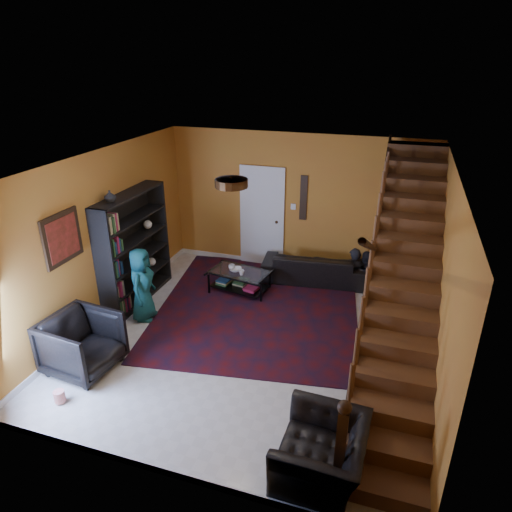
% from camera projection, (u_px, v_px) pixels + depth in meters
% --- Properties ---
extents(floor, '(5.50, 5.50, 0.00)m').
position_uv_depth(floor, '(253.00, 338.00, 7.28)').
color(floor, beige).
rests_on(floor, ground).
extents(room, '(5.50, 5.50, 5.50)m').
position_uv_depth(room, '(209.00, 286.00, 8.79)').
color(room, '#BD812A').
rests_on(room, ground).
extents(staircase, '(0.95, 5.02, 3.18)m').
position_uv_depth(staircase, '(403.00, 279.00, 6.11)').
color(staircase, brown).
rests_on(staircase, floor).
extents(bookshelf, '(0.35, 1.80, 2.00)m').
position_uv_depth(bookshelf, '(135.00, 250.00, 8.08)').
color(bookshelf, black).
rests_on(bookshelf, floor).
extents(door, '(0.82, 0.05, 2.05)m').
position_uv_depth(door, '(262.00, 219.00, 9.42)').
color(door, silver).
rests_on(door, floor).
extents(framed_picture, '(0.04, 0.74, 0.74)m').
position_uv_depth(framed_picture, '(62.00, 238.00, 6.51)').
color(framed_picture, maroon).
rests_on(framed_picture, room).
extents(wall_hanging, '(0.14, 0.03, 0.90)m').
position_uv_depth(wall_hanging, '(304.00, 198.00, 8.97)').
color(wall_hanging, black).
rests_on(wall_hanging, room).
extents(ceiling_fixture, '(0.40, 0.40, 0.10)m').
position_uv_depth(ceiling_fixture, '(231.00, 183.00, 5.46)').
color(ceiling_fixture, '#3F2814').
rests_on(ceiling_fixture, room).
extents(rug, '(3.99, 4.40, 0.02)m').
position_uv_depth(rug, '(259.00, 307.00, 8.15)').
color(rug, '#3F0B0E').
rests_on(rug, floor).
extents(sofa, '(2.06, 1.00, 0.58)m').
position_uv_depth(sofa, '(314.00, 267.00, 9.01)').
color(sofa, black).
rests_on(sofa, floor).
extents(armchair_left, '(1.01, 0.99, 0.84)m').
position_uv_depth(armchair_left, '(82.00, 344.00, 6.42)').
color(armchair_left, black).
rests_on(armchair_left, floor).
extents(armchair_right, '(0.93, 1.05, 0.67)m').
position_uv_depth(armchair_right, '(321.00, 454.00, 4.77)').
color(armchair_right, black).
rests_on(armchair_right, floor).
extents(person_adult_a, '(0.48, 0.35, 1.23)m').
position_uv_depth(person_adult_a, '(353.00, 277.00, 8.89)').
color(person_adult_a, black).
rests_on(person_adult_a, sofa).
extents(person_adult_b, '(0.58, 0.46, 1.19)m').
position_uv_depth(person_adult_b, '(364.00, 279.00, 8.84)').
color(person_adult_b, black).
rests_on(person_adult_b, sofa).
extents(person_child, '(0.50, 0.68, 1.28)m').
position_uv_depth(person_child, '(142.00, 285.00, 7.58)').
color(person_child, '#165552').
rests_on(person_child, armchair_left).
extents(coffee_table, '(1.18, 0.82, 0.41)m').
position_uv_depth(coffee_table, '(240.00, 280.00, 8.62)').
color(coffee_table, black).
rests_on(coffee_table, floor).
extents(cup_a, '(0.13, 0.13, 0.09)m').
position_uv_depth(cup_a, '(232.00, 267.00, 8.62)').
color(cup_a, '#999999').
rests_on(cup_a, coffee_table).
extents(cup_b, '(0.13, 0.13, 0.10)m').
position_uv_depth(cup_b, '(242.00, 273.00, 8.39)').
color(cup_b, '#999999').
rests_on(cup_b, coffee_table).
extents(bowl, '(0.30, 0.30, 0.06)m').
position_uv_depth(bowl, '(236.00, 270.00, 8.55)').
color(bowl, '#999999').
rests_on(bowl, coffee_table).
extents(vase, '(0.18, 0.18, 0.19)m').
position_uv_depth(vase, '(110.00, 196.00, 7.19)').
color(vase, '#999999').
rests_on(vase, bookshelf).
extents(popcorn_bucket, '(0.15, 0.15, 0.16)m').
position_uv_depth(popcorn_bucket, '(59.00, 396.00, 5.90)').
color(popcorn_bucket, red).
rests_on(popcorn_bucket, rug).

